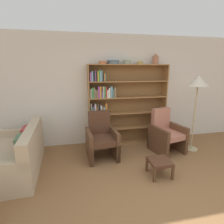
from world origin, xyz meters
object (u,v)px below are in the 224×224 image
bookshelf (120,105)px  armchair_cushioned (166,134)px  bowl_slate (140,63)px  bowl_sage (103,62)px  armchair_leather (101,139)px  footstool (160,163)px  vase_tall (155,60)px  bowl_olive (127,62)px  floor_lamp (198,84)px  bowl_brass (113,62)px  couch (17,157)px

bookshelf → armchair_cushioned: (0.96, -0.66, -0.60)m
bookshelf → bowl_slate: bearing=-2.0°
bowl_sage → armchair_leather: bearing=-102.9°
bookshelf → footstool: (0.36, -1.59, -0.77)m
bowl_slate → footstool: size_ratio=0.43×
bookshelf → vase_tall: 1.42m
bowl_olive → vase_tall: 0.74m
floor_lamp → bowl_olive: bearing=154.7°
armchair_leather → footstool: 1.34m
vase_tall → floor_lamp: bearing=-43.3°
bowl_sage → vase_tall: (1.32, 0.00, 0.06)m
bowl_slate → bowl_brass: bearing=180.0°
bowl_sage → floor_lamp: bowl_sage is taller
bowl_sage → floor_lamp: 2.24m
bowl_slate → footstool: 2.41m
armchair_cushioned → footstool: size_ratio=2.60×
floor_lamp → vase_tall: bearing=136.7°
bowl_sage → vase_tall: bearing=0.0°
armchair_cushioned → floor_lamp: floor_lamp is taller
footstool → armchair_cushioned: bearing=56.9°
bookshelf → bowl_olive: bearing=-6.7°
bookshelf → couch: size_ratio=1.18×
bookshelf → bowl_brass: bowl_brass is taller
bowl_slate → armchair_leather: size_ratio=0.17×
bookshelf → floor_lamp: size_ratio=1.14×
vase_tall → armchair_leather: (-1.47, -0.64, -1.71)m
armchair_cushioned → floor_lamp: size_ratio=0.56×
bowl_slate → vase_tall: size_ratio=0.70×
bookshelf → couch: bookshelf is taller
bowl_olive → floor_lamp: 1.72m
bowl_olive → footstool: bowl_olive is taller
armchair_leather → floor_lamp: floor_lamp is taller
bowl_slate → armchair_cushioned: 1.83m
vase_tall → couch: vase_tall is taller
armchair_leather → bowl_slate: bearing=-152.8°
bowl_olive → floor_lamp: bowl_olive is taller
bowl_olive → floor_lamp: (1.48, -0.70, -0.51)m
bowl_olive → bowl_slate: 0.34m
bookshelf → vase_tall: bearing=-1.1°
couch → floor_lamp: floor_lamp is taller
couch → armchair_cushioned: 3.22m
bowl_brass → armchair_leather: bearing=-121.9°
vase_tall → armchair_cushioned: (0.08, -0.64, -1.71)m
bowl_sage → armchair_leather: 1.77m
bowl_brass → couch: bearing=-156.7°
bowl_olive → armchair_cushioned: bowl_olive is taller
bowl_slate → footstool: (-0.12, -1.57, -1.82)m
armchair_cushioned → bowl_slate: bearing=-66.6°
floor_lamp → footstool: floor_lamp is taller
bowl_sage → bowl_slate: bearing=-0.0°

